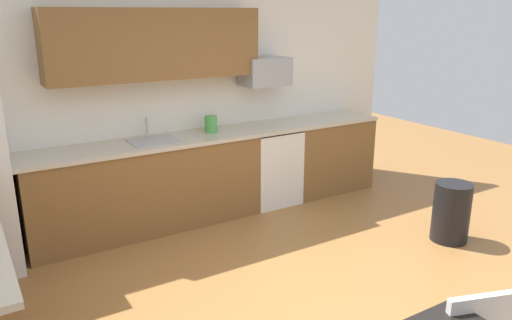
# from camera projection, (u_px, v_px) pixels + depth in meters

# --- Properties ---
(wall_back) EXTENTS (5.80, 0.10, 2.70)m
(wall_back) POSITION_uv_depth(u_px,v_px,m) (178.00, 93.00, 5.47)
(wall_back) COLOR white
(wall_back) RESTS_ON ground
(cabinet_run_back) EXTENTS (2.43, 0.60, 0.90)m
(cabinet_run_back) POSITION_uv_depth(u_px,v_px,m) (147.00, 188.00, 5.17)
(cabinet_run_back) COLOR brown
(cabinet_run_back) RESTS_ON ground
(cabinet_run_back_right) EXTENTS (1.12, 0.60, 0.90)m
(cabinet_run_back_right) POSITION_uv_depth(u_px,v_px,m) (325.00, 155.00, 6.36)
(cabinet_run_back_right) COLOR brown
(cabinet_run_back_right) RESTS_ON ground
(countertop_back) EXTENTS (4.80, 0.64, 0.04)m
(countertop_back) POSITION_uv_depth(u_px,v_px,m) (193.00, 138.00, 5.30)
(countertop_back) COLOR beige
(countertop_back) RESTS_ON cabinet_run_back
(upper_cabinets_back) EXTENTS (2.20, 0.34, 0.70)m
(upper_cabinets_back) POSITION_uv_depth(u_px,v_px,m) (156.00, 44.00, 4.98)
(upper_cabinets_back) COLOR brown
(oven_range) EXTENTS (0.60, 0.60, 0.91)m
(oven_range) POSITION_uv_depth(u_px,v_px,m) (269.00, 165.00, 5.92)
(oven_range) COLOR white
(oven_range) RESTS_ON ground
(microwave) EXTENTS (0.54, 0.36, 0.32)m
(microwave) POSITION_uv_depth(u_px,v_px,m) (265.00, 71.00, 5.69)
(microwave) COLOR #9EA0A5
(sink_basin) EXTENTS (0.48, 0.40, 0.14)m
(sink_basin) POSITION_uv_depth(u_px,v_px,m) (154.00, 147.00, 5.10)
(sink_basin) COLOR #A5A8AD
(sink_basin) RESTS_ON countertop_back
(sink_faucet) EXTENTS (0.02, 0.02, 0.24)m
(sink_faucet) POSITION_uv_depth(u_px,v_px,m) (147.00, 128.00, 5.20)
(sink_faucet) COLOR #B2B5BA
(sink_faucet) RESTS_ON countertop_back
(trash_bin) EXTENTS (0.36, 0.36, 0.60)m
(trash_bin) POSITION_uv_depth(u_px,v_px,m) (451.00, 212.00, 4.93)
(trash_bin) COLOR black
(trash_bin) RESTS_ON ground
(kettle) EXTENTS (0.14, 0.14, 0.20)m
(kettle) POSITION_uv_depth(u_px,v_px,m) (211.00, 125.00, 5.44)
(kettle) COLOR #4CA54C
(kettle) RESTS_ON countertop_back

